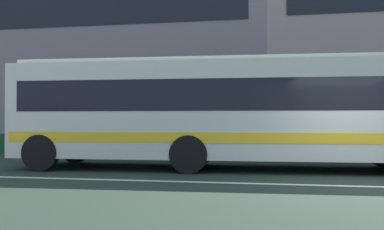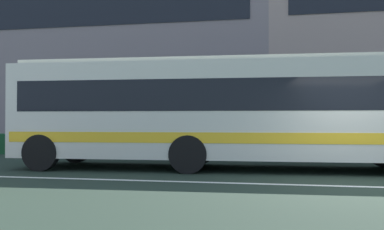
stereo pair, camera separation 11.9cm
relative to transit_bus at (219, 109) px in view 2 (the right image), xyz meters
The scene contains 5 objects.
ground_plane 4.68m from the transit_bus, 37.86° to the right, with size 160.00×160.00×0.00m, color #202E24.
lane_centre_line 4.67m from the transit_bus, 37.86° to the right, with size 60.00×0.16×0.01m, color silver.
hedge_row_far 4.27m from the transit_bus, 91.12° to the left, with size 22.07×1.10×0.82m, color #164323.
apartment_block_left 18.01m from the transit_bus, 124.44° to the left, with size 22.27×11.34×13.25m.
transit_bus is the anchor object (origin of this frame).
Camera 2 is at (-1.95, -9.26, 1.37)m, focal length 39.30 mm.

